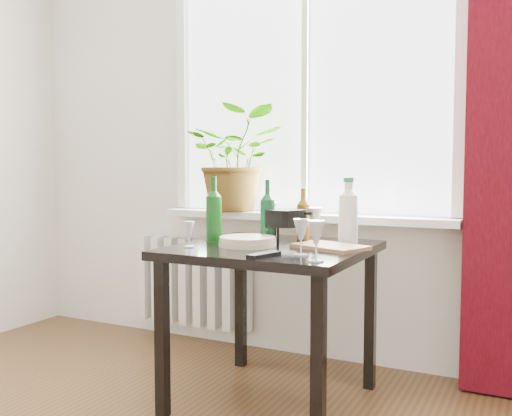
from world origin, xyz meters
The scene contains 18 objects.
window centered at (0.00, 2.22, 1.60)m, with size 1.72×0.08×1.62m.
windowsill centered at (0.00, 2.15, 0.82)m, with size 1.72×0.20×0.04m.
radiator centered at (-0.75, 2.18, 0.38)m, with size 0.80×0.10×0.55m.
table centered at (0.10, 1.55, 0.65)m, with size 0.85×0.85×0.74m.
potted_plant centered at (-0.41, 2.14, 1.15)m, with size 0.55×0.48×0.61m, color #387D21.
wine_bottle_left centered at (-0.21, 1.54, 0.90)m, with size 0.08×0.08×0.32m, color #0C420E, non-canonical shape.
wine_bottle_right centered at (0.02, 1.67, 0.89)m, with size 0.07×0.07×0.31m, color #0C3E21, non-canonical shape.
bottle_amber centered at (0.15, 1.81, 0.87)m, with size 0.06×0.06×0.26m, color brown, non-canonical shape.
cleaning_bottle centered at (0.39, 1.79, 0.90)m, with size 0.09×0.09×0.32m, color white, non-canonical shape.
wineglass_front_right centered at (0.33, 1.33, 0.82)m, with size 0.07×0.07×0.15m, color #B6BAC4, non-canonical shape.
wineglass_far_right centered at (0.44, 1.21, 0.82)m, with size 0.07×0.07×0.16m, color silver, non-canonical shape.
wineglass_back_center centered at (0.23, 1.75, 0.83)m, with size 0.07×0.07×0.17m, color silver, non-canonical shape.
wineglass_back_left centered at (-0.07, 1.88, 0.83)m, with size 0.08×0.08×0.18m, color silver, non-canonical shape.
wineglass_front_left centered at (-0.21, 1.33, 0.80)m, with size 0.05×0.05×0.12m, color silver, non-canonical shape.
plate_stack centered at (0.00, 1.49, 0.76)m, with size 0.27×0.27×0.04m, color beige.
fondue_pot centered at (0.10, 1.70, 0.82)m, with size 0.24×0.21×0.16m, color black, non-canonical shape.
tv_remote centered at (0.21, 1.23, 0.75)m, with size 0.05×0.16×0.02m, color black.
cutting_board centered at (0.37, 1.58, 0.75)m, with size 0.31×0.20×0.02m, color olive.
Camera 1 is at (1.21, -0.82, 1.10)m, focal length 40.00 mm.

